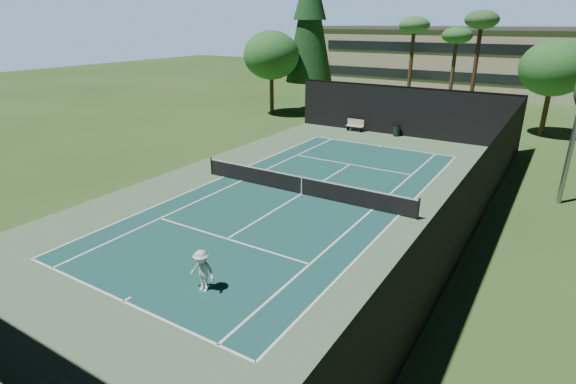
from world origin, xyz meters
name	(u,v)px	position (x,y,z in m)	size (l,w,h in m)	color
ground	(301,194)	(0.00, 0.00, 0.00)	(160.00, 160.00, 0.00)	#2C4F1D
apron_slab	(301,194)	(0.00, 0.00, 0.01)	(18.00, 32.00, 0.01)	#4F714F
court_surface	(301,194)	(0.00, 0.00, 0.01)	(10.97, 23.77, 0.01)	#174A44
court_lines	(301,194)	(0.00, 0.00, 0.02)	(11.07, 23.87, 0.01)	white
tennis_net	(302,185)	(0.00, 0.00, 0.56)	(12.90, 0.10, 1.10)	black
fence	(302,159)	(0.00, 0.06, 2.01)	(18.04, 32.05, 4.03)	black
player	(202,271)	(1.82, -9.93, 0.79)	(1.01, 0.58, 1.57)	silver
tennis_ball_a	(69,263)	(-3.92, -11.29, 0.04)	(0.07, 0.07, 0.07)	#C3CF2F
tennis_ball_b	(283,173)	(-2.83, 2.57, 0.03)	(0.07, 0.07, 0.07)	yellow
tennis_ball_c	(323,167)	(-1.21, 4.82, 0.03)	(0.06, 0.06, 0.06)	#C3D330
tennis_ball_d	(265,156)	(-5.86, 5.02, 0.03)	(0.07, 0.07, 0.07)	#D0F136
park_bench	(355,125)	(-3.74, 15.52, 0.55)	(1.50, 0.45, 1.02)	beige
trash_bin	(397,130)	(-0.09, 15.63, 0.48)	(0.56, 0.56, 0.95)	black
pine_tree	(310,14)	(-12.00, 22.00, 9.55)	(4.80, 4.80, 15.00)	#4F3221
palm_a	(414,29)	(-2.00, 24.00, 8.19)	(2.80, 2.80, 9.32)	#48351F
palm_b	(457,39)	(1.50, 26.00, 7.36)	(2.80, 2.80, 8.42)	#4F3722
palm_c	(481,25)	(4.00, 23.00, 8.60)	(2.80, 2.80, 9.77)	#432A1D
decid_tree_a	(554,68)	(10.00, 22.00, 5.42)	(5.12, 5.12, 7.62)	#47321E
decid_tree_c	(271,55)	(-14.00, 18.00, 5.76)	(5.44, 5.44, 8.09)	#4C3820
campus_building	(476,59)	(0.00, 45.98, 4.21)	(40.50, 12.50, 8.30)	#B4A78C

